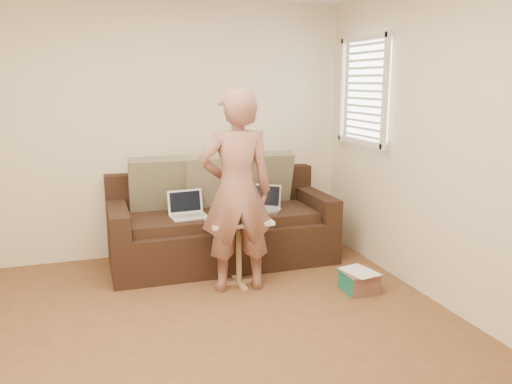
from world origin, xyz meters
TOP-DOWN VIEW (x-y plane):
  - floor at (0.00, 0.00)m, footprint 4.50×4.50m
  - wall_back at (0.00, 2.25)m, footprint 4.00×0.00m
  - wall_front at (0.00, -2.25)m, footprint 4.00×0.00m
  - wall_right at (2.00, 0.00)m, footprint 0.00×4.50m
  - window_blinds at (1.95, 1.50)m, footprint 0.12×0.88m
  - sofa at (0.56, 1.77)m, footprint 2.20×0.95m
  - pillow_left at (-0.04, 2.02)m, footprint 0.55×0.29m
  - pillow_mid at (0.51, 1.99)m, footprint 0.55×0.27m
  - pillow_right at (1.11, 2.01)m, footprint 0.55×0.28m
  - laptop_silver at (0.95, 1.67)m, footprint 0.43×0.41m
  - laptop_white at (0.21, 1.65)m, footprint 0.36×0.28m
  - person at (0.51, 1.05)m, footprint 0.67×0.48m
  - side_table at (0.56, 1.15)m, footprint 0.55×0.38m
  - drinking_glass at (0.41, 1.24)m, footprint 0.07×0.07m
  - scissors at (0.60, 1.13)m, footprint 0.20×0.16m
  - paper_on_table at (0.61, 1.20)m, footprint 0.25×0.33m
  - striped_box at (1.50, 0.65)m, footprint 0.29×0.29m

SIDE VIEW (x-z plane):
  - floor at x=0.00m, z-range 0.00..0.00m
  - striped_box at x=1.50m, z-range 0.00..0.18m
  - side_table at x=0.56m, z-range 0.00..0.60m
  - sofa at x=0.56m, z-range 0.00..0.85m
  - laptop_silver at x=0.95m, z-range 0.40..0.64m
  - laptop_white at x=0.21m, z-range 0.40..0.64m
  - paper_on_table at x=0.61m, z-range 0.60..0.61m
  - scissors at x=0.60m, z-range 0.60..0.62m
  - drinking_glass at x=0.41m, z-range 0.60..0.72m
  - pillow_left at x=-0.04m, z-range 0.51..1.07m
  - pillow_mid at x=0.51m, z-range 0.51..1.07m
  - pillow_right at x=1.11m, z-range 0.51..1.07m
  - person at x=0.51m, z-range 0.00..1.75m
  - wall_back at x=0.00m, z-range -0.70..3.30m
  - wall_front at x=0.00m, z-range -0.70..3.30m
  - wall_right at x=2.00m, z-range -0.95..3.55m
  - window_blinds at x=1.95m, z-range 1.16..2.24m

